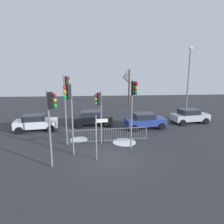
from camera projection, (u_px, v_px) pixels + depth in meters
The scene contains 16 objects.
ground_plane at pixel (110, 159), 12.91m from camera, with size 60.00×60.00×0.00m, color #2D2D33.
traffic_light_foreground_left at pixel (51, 112), 11.22m from camera, with size 0.56×0.35×4.50m.
traffic_light_rear_right at pixel (133, 99), 13.72m from camera, with size 0.44×0.49×4.91m.
traffic_light_mid_left at pixel (69, 104), 12.75m from camera, with size 0.50×0.43×4.77m.
traffic_light_foreground_right at pixel (99, 106), 14.91m from camera, with size 0.53×0.39×4.02m.
traffic_light_mid_right at pixel (66, 95), 14.58m from camera, with size 0.47×0.47×5.20m.
direction_sign_post at pixel (97, 135), 12.52m from camera, with size 0.78×0.16×2.89m.
pedestrian_guard_railing at pixel (107, 135), 15.81m from camera, with size 6.42×0.60×1.07m.
car_blue_mid at pixel (145, 120), 19.39m from camera, with size 3.99×2.35×1.47m.
car_white_near at pixel (36, 122), 18.73m from camera, with size 4.00×2.36×1.47m.
car_silver_far at pixel (189, 116), 21.27m from camera, with size 4.02×2.43×1.47m.
car_black_trailing at pixel (92, 118), 20.34m from camera, with size 3.94×2.22×1.47m.
street_lamp at pixel (188, 79), 20.13m from camera, with size 0.36×0.36×7.71m.
bare_tree_left at pixel (129, 86), 30.73m from camera, with size 1.22×2.02×5.47m.
snow_patch_kerb at pixel (124, 142), 15.82m from camera, with size 1.81×1.81×0.01m, color silver.
snow_patch_island at pixel (79, 140), 16.41m from camera, with size 1.40×1.40×0.01m, color white.
Camera 1 is at (-0.84, -11.94, 5.69)m, focal length 32.53 mm.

